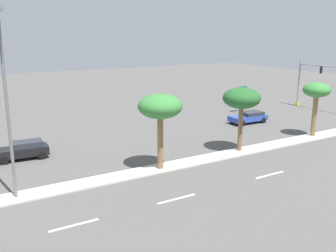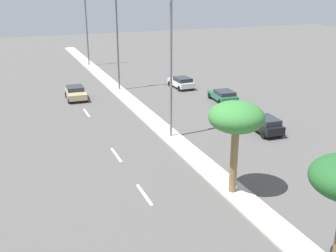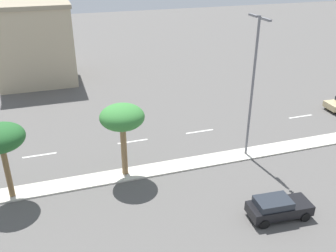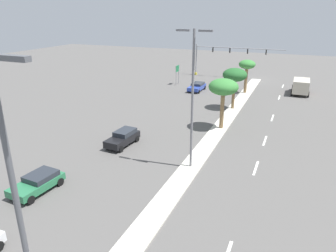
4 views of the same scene
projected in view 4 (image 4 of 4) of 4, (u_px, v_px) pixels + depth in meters
name	position (u px, v px, depth m)	size (l,w,h in m)	color
ground_plane	(203.00, 151.00, 30.82)	(160.00, 160.00, 0.00)	#565451
median_curb	(159.00, 208.00, 21.75)	(1.80, 94.13, 0.12)	beige
lane_stripe_front	(283.00, 86.00, 57.12)	(0.20, 2.80, 0.01)	silver
lane_stripe_near	(279.00, 98.00, 49.62)	(0.20, 2.80, 0.01)	silver
lane_stripe_leading	(272.00, 118.00, 40.27)	(0.20, 2.80, 0.01)	silver
lane_stripe_rear	(265.00, 141.00, 33.19)	(0.20, 2.80, 0.01)	silver
lane_stripe_mid	(256.00, 168.00, 27.44)	(0.20, 2.80, 0.01)	silver
traffic_signal_gantry	(220.00, 55.00, 63.97)	(17.77, 0.53, 6.44)	gray
directional_road_sign	(177.00, 71.00, 57.65)	(0.10, 1.48, 3.48)	gray
palm_tree_rear	(247.00, 66.00, 50.70)	(2.65, 2.65, 5.37)	olive
palm_tree_far	(235.00, 75.00, 42.29)	(3.27, 3.27, 5.57)	brown
palm_tree_center	(223.00, 88.00, 34.92)	(3.32, 3.32, 5.75)	olive
street_lamp_far	(193.00, 92.00, 25.24)	(2.90, 0.24, 11.54)	slate
street_lamp_outboard	(17.00, 207.00, 10.32)	(2.90, 0.24, 11.77)	#515459
sedan_black_leading	(123.00, 138.00, 31.93)	(2.08, 4.27, 1.48)	black
sedan_blue_trailing	(197.00, 87.00, 53.67)	(2.14, 4.54, 1.29)	#2D47AD
sedan_green_rear	(38.00, 182.00, 23.80)	(2.33, 4.14, 1.28)	#287047
box_truck	(301.00, 86.00, 51.33)	(2.71, 5.73, 2.44)	#B21E19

